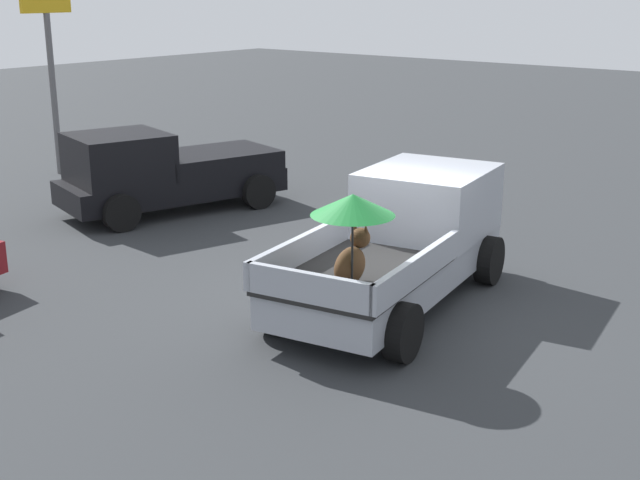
% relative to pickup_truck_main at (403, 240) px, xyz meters
% --- Properties ---
extents(ground_plane, '(80.00, 80.00, 0.00)m').
position_rel_pickup_truck_main_xyz_m(ground_plane, '(-0.41, -0.06, -0.96)').
color(ground_plane, '#2D3033').
extents(pickup_truck_main, '(5.29, 2.93, 2.19)m').
position_rel_pickup_truck_main_xyz_m(pickup_truck_main, '(0.00, 0.00, 0.00)').
color(pickup_truck_main, black).
rests_on(pickup_truck_main, ground).
extents(pickup_truck_far, '(5.11, 3.16, 1.80)m').
position_rel_pickup_truck_main_xyz_m(pickup_truck_far, '(1.24, 7.03, -0.08)').
color(pickup_truck_far, black).
rests_on(pickup_truck_far, ground).
extents(motel_sign, '(1.40, 0.16, 4.99)m').
position_rel_pickup_truck_main_xyz_m(motel_sign, '(2.12, 12.19, 2.56)').
color(motel_sign, '#59595B').
rests_on(motel_sign, ground).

